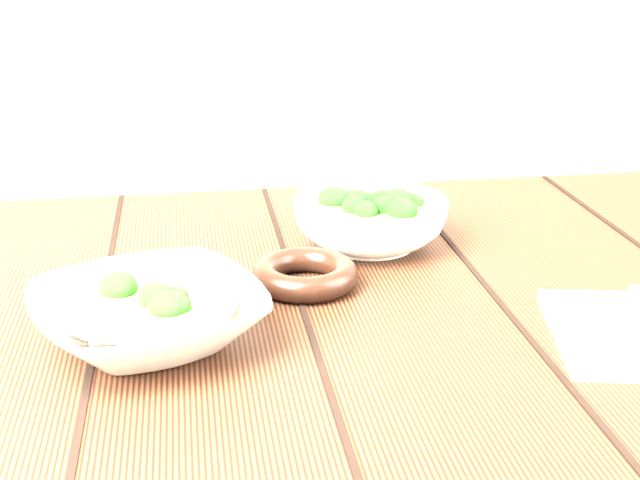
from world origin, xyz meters
The scene contains 4 objects.
table centered at (0.00, 0.00, 0.63)m, with size 1.20×0.80×0.75m.
soup_bowl_front centered at (-0.17, -0.06, 0.78)m, with size 0.27×0.27×0.06m.
soup_bowl_back centered at (0.08, 0.15, 0.78)m, with size 0.23×0.23×0.07m.
trivet centered at (-0.01, 0.04, 0.76)m, with size 0.11×0.11×0.03m, color black.
Camera 1 is at (-0.13, -0.82, 1.13)m, focal length 50.00 mm.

